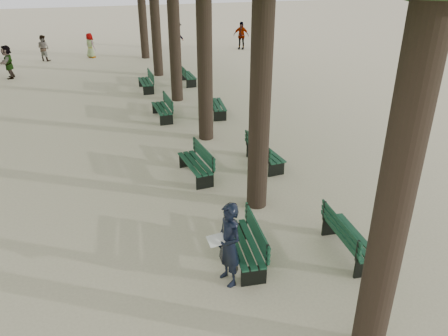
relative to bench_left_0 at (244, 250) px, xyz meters
name	(u,v)px	position (x,y,z in m)	size (l,w,h in m)	color
ground	(241,290)	(-0.37, -0.84, -0.27)	(120.00, 120.00, 0.00)	beige
bench_left_0	(244,250)	(0.00, 0.00, 0.00)	(0.75, 1.85, 0.92)	black
bench_left_1	(196,169)	(0.00, 4.22, 0.00)	(0.73, 1.84, 0.92)	black
bench_left_2	(162,112)	(0.00, 9.74, 0.00)	(0.62, 1.81, 0.92)	black
bench_left_3	(146,85)	(0.00, 14.19, 0.00)	(0.58, 1.80, 0.92)	black
bench_right_0	(349,243)	(2.27, -0.45, 0.00)	(0.72, 1.84, 0.92)	black
bench_right_1	(265,157)	(2.27, 4.36, 0.00)	(0.70, 1.84, 0.92)	black
bench_right_2	(217,109)	(2.27, 9.55, 0.00)	(0.81, 1.86, 0.92)	black
bench_right_3	(188,79)	(2.27, 14.82, 0.00)	(0.58, 1.80, 0.92)	black
man_with_map	(229,245)	(-0.52, -0.53, 0.62)	(0.70, 0.78, 1.78)	black
pedestrian_c	(241,35)	(8.17, 23.21, 0.68)	(1.12, 0.38, 1.90)	#262628
pedestrian_b	(177,35)	(3.88, 24.95, 0.67)	(1.21, 0.38, 1.88)	#262628
pedestrian_a	(44,48)	(-5.12, 23.15, 0.53)	(0.78, 0.32, 1.60)	#262628
pedestrian_e	(8,62)	(-6.68, 18.93, 0.61)	(1.64, 0.35, 1.76)	#262628
pedestrian_d	(90,45)	(-2.26, 23.31, 0.51)	(0.76, 0.31, 1.56)	#262628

